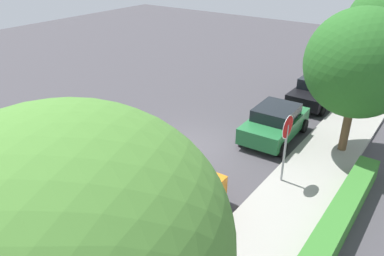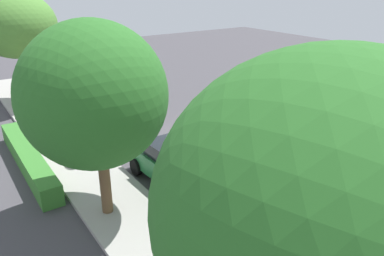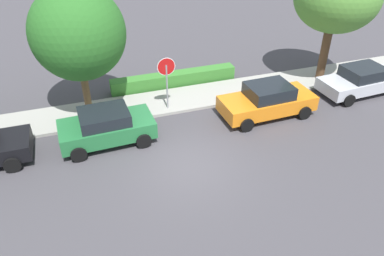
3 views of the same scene
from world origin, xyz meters
name	(u,v)px [view 3 (image 3 of 3)]	position (x,y,z in m)	size (l,w,h in m)	color
ground_plane	(189,165)	(0.00, 0.00, 0.00)	(60.00, 60.00, 0.00)	#423F44
sidewalk_curb	(157,103)	(0.00, 5.06, 0.07)	(32.00, 2.37, 0.14)	#9E9B93
stop_sign	(167,75)	(0.35, 4.35, 1.89)	(0.85, 0.08, 2.71)	gray
parked_car_green	(106,126)	(-2.77, 2.62, 0.78)	(3.93, 2.17, 1.50)	#236B38
parked_car_orange	(267,100)	(4.64, 2.44, 0.78)	(4.46, 2.17, 1.57)	orange
parked_car_silver	(362,80)	(10.36, 2.86, 0.74)	(4.64, 2.21, 1.47)	silver
street_tree_mid_block	(78,33)	(-3.20, 5.52, 3.85)	(4.11, 4.11, 5.92)	brown
front_yard_hedge	(174,79)	(1.37, 6.76, 0.38)	(6.80, 0.71, 0.75)	#387A2D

